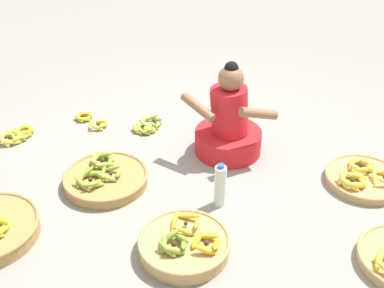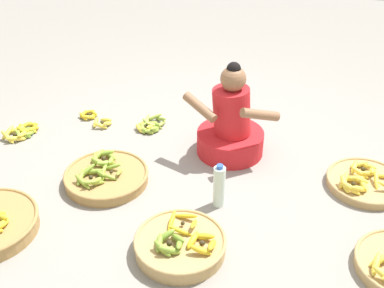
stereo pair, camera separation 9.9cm
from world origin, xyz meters
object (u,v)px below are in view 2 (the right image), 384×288
banana_basket_back_left (366,182)px  loose_bananas_mid_right (23,131)px  water_bottle (219,186)px  loose_bananas_front_right (150,125)px  loose_bananas_near_bicycle (95,118)px  banana_basket_front_left (106,176)px  banana_basket_mid_left (180,244)px  vendor_woman_front (231,126)px

banana_basket_back_left → loose_bananas_mid_right: 2.74m
water_bottle → loose_bananas_front_right: bearing=134.9°
banana_basket_back_left → loose_bananas_near_bicycle: size_ratio=1.60×
banana_basket_back_left → water_bottle: 1.08m
banana_basket_front_left → loose_bananas_near_bicycle: size_ratio=1.73×
banana_basket_back_left → loose_bananas_front_right: 1.79m
banana_basket_mid_left → loose_bananas_near_bicycle: 1.75m
banana_basket_back_left → loose_bananas_mid_right: size_ratio=1.60×
banana_basket_front_left → banana_basket_mid_left: bearing=-35.1°
banana_basket_front_left → loose_bananas_front_right: (0.03, 0.79, -0.02)m
loose_bananas_mid_right → loose_bananas_front_right: bearing=21.8°
banana_basket_front_left → water_bottle: (0.84, -0.02, 0.10)m
banana_basket_mid_left → loose_bananas_mid_right: size_ratio=1.60×
banana_basket_mid_left → banana_basket_back_left: size_ratio=1.00×
loose_bananas_near_bicycle → vendor_woman_front: bearing=-6.6°
loose_bananas_mid_right → water_bottle: size_ratio=1.07×
loose_bananas_mid_right → water_bottle: (1.78, -0.41, 0.12)m
vendor_woman_front → loose_bananas_mid_right: bearing=-172.3°
loose_bananas_mid_right → banana_basket_back_left: bearing=1.6°
banana_basket_mid_left → water_bottle: bearing=76.8°
banana_basket_front_left → loose_bananas_front_right: size_ratio=1.93×
loose_bananas_front_right → banana_basket_back_left: bearing=-10.3°
banana_basket_mid_left → vendor_woman_front: bearing=87.7°
banana_basket_back_left → loose_bananas_near_bicycle: 2.28m
loose_bananas_mid_right → loose_bananas_near_bicycle: size_ratio=1.00×
banana_basket_front_left → banana_basket_mid_left: 0.88m
loose_bananas_front_right → water_bottle: bearing=-45.1°
loose_bananas_front_right → loose_bananas_near_bicycle: bearing=-178.1°
loose_bananas_front_right → water_bottle: 1.15m
loose_bananas_near_bicycle → water_bottle: size_ratio=1.08×
banana_basket_back_left → loose_bananas_near_bicycle: bearing=172.4°
banana_basket_back_left → water_bottle: size_ratio=1.72×
loose_bananas_front_right → loose_bananas_mid_right: loose_bananas_mid_right is taller
banana_basket_mid_left → loose_bananas_front_right: 1.47m
banana_basket_mid_left → banana_basket_back_left: banana_basket_mid_left is taller
banana_basket_front_left → loose_bananas_near_bicycle: bearing=121.4°
banana_basket_back_left → loose_bananas_front_right: size_ratio=1.78×
banana_basket_front_left → water_bottle: size_ratio=1.87×
banana_basket_front_left → loose_bananas_mid_right: 1.03m
loose_bananas_front_right → water_bottle: water_bottle is taller
vendor_woman_front → water_bottle: (0.07, -0.65, -0.09)m
banana_basket_mid_left → loose_bananas_near_bicycle: banana_basket_mid_left is taller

